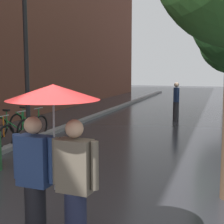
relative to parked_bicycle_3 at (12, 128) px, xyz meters
name	(u,v)px	position (x,y,z in m)	size (l,w,h in m)	color
kerb_strip	(84,120)	(0.70, 4.11, -0.32)	(0.30, 36.00, 0.12)	slate
parked_bicycle_3	(12,128)	(0.00, 0.00, 0.00)	(1.17, 0.84, 0.96)	black
parked_bicycle_4	(28,124)	(0.05, 0.86, 0.00)	(1.14, 0.80, 0.96)	black
couple_under_umbrella	(54,144)	(4.36, -5.34, 0.98)	(1.15, 1.09, 2.06)	black
street_lamp_post	(26,55)	(1.30, -1.08, 2.19)	(0.24, 0.24, 4.41)	black
pedestrian_walking_midground	(176,101)	(4.34, 5.65, 0.46)	(0.30, 0.58, 1.64)	#2D2D33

